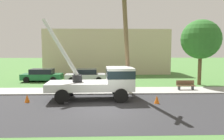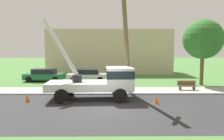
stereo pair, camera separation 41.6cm
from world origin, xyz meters
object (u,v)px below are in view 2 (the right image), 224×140
(traffic_cone_ahead, at_px, (156,100))
(traffic_cone_behind, at_px, (27,98))
(parked_sedan_silver, at_px, (87,75))
(roadside_tree_near, at_px, (203,39))
(leaning_utility_pole, at_px, (126,39))
(parked_sedan_green, at_px, (44,75))
(utility_truck, at_px, (102,80))
(park_bench, at_px, (187,86))

(traffic_cone_ahead, height_order, traffic_cone_behind, same)
(traffic_cone_behind, height_order, parked_sedan_silver, parked_sedan_silver)
(parked_sedan_silver, bearing_deg, roadside_tree_near, -11.47)
(leaning_utility_pole, relative_size, parked_sedan_green, 1.95)
(leaning_utility_pole, height_order, traffic_cone_ahead, leaning_utility_pole)
(utility_truck, distance_m, park_bench, 8.00)
(utility_truck, xyz_separation_m, traffic_cone_behind, (-5.18, -0.78, -1.13))
(traffic_cone_ahead, height_order, parked_sedan_silver, parked_sedan_silver)
(traffic_cone_ahead, xyz_separation_m, roadside_tree_near, (6.16, 7.49, 4.33))
(utility_truck, height_order, traffic_cone_behind, utility_truck)
(parked_sedan_green, xyz_separation_m, parked_sedan_silver, (4.91, -0.38, 0.00))
(parked_sedan_silver, distance_m, roadside_tree_near, 12.69)
(leaning_utility_pole, bearing_deg, traffic_cone_behind, -167.88)
(leaning_utility_pole, distance_m, traffic_cone_behind, 8.28)
(park_bench, bearing_deg, parked_sedan_silver, 149.50)
(parked_sedan_silver, relative_size, park_bench, 2.79)
(traffic_cone_behind, xyz_separation_m, park_bench, (12.52, 3.82, 0.18))
(utility_truck, distance_m, traffic_cone_ahead, 4.13)
(parked_sedan_silver, bearing_deg, traffic_cone_ahead, -60.16)
(park_bench, bearing_deg, parked_sedan_green, 157.60)
(utility_truck, bearing_deg, park_bench, 22.51)
(traffic_cone_ahead, xyz_separation_m, park_bench, (3.61, 4.42, 0.18))
(traffic_cone_ahead, relative_size, parked_sedan_silver, 0.13)
(traffic_cone_behind, bearing_deg, utility_truck, 8.54)
(parked_sedan_silver, bearing_deg, park_bench, -30.50)
(leaning_utility_pole, bearing_deg, park_bench, 22.78)
(leaning_utility_pole, relative_size, roadside_tree_near, 1.31)
(leaning_utility_pole, distance_m, park_bench, 7.17)
(traffic_cone_behind, relative_size, parked_sedan_green, 0.13)
(roadside_tree_near, bearing_deg, traffic_cone_ahead, -129.46)
(traffic_cone_ahead, bearing_deg, parked_sedan_silver, 119.84)
(parked_sedan_green, bearing_deg, utility_truck, -52.38)
(park_bench, relative_size, roadside_tree_near, 0.24)
(roadside_tree_near, bearing_deg, traffic_cone_behind, -155.45)
(utility_truck, height_order, parked_sedan_green, utility_truck)
(utility_truck, relative_size, park_bench, 4.29)
(traffic_cone_behind, height_order, park_bench, park_bench)
(utility_truck, height_order, traffic_cone_ahead, utility_truck)
(traffic_cone_ahead, bearing_deg, traffic_cone_behind, 176.13)
(leaning_utility_pole, distance_m, roadside_tree_near, 9.70)
(traffic_cone_behind, relative_size, roadside_tree_near, 0.08)
(parked_sedan_silver, relative_size, roadside_tree_near, 0.68)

